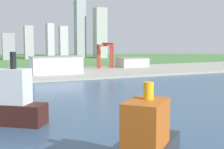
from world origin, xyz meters
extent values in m
plane|color=#4D8040|center=(0.00, 300.00, 0.00)|extent=(2400.00, 2400.00, 0.00)
cube|color=#385675|center=(0.00, 240.00, 0.07)|extent=(840.00, 360.00, 0.15)
cube|color=#A6A593|center=(0.00, 490.00, 1.25)|extent=(840.00, 140.00, 2.50)
cube|color=#BF5919|center=(-25.66, 162.04, 17.52)|extent=(24.79, 24.55, 17.91)
cylinder|color=yellow|center=(-23.52, 164.08, 29.84)|extent=(3.89, 3.89, 6.73)
cube|color=silver|center=(-65.13, 251.21, 22.29)|extent=(26.15, 23.84, 20.01)
cylinder|color=black|center=(-62.52, 249.27, 37.15)|extent=(3.51, 3.51, 9.71)
cube|color=#B72D23|center=(100.43, 524.53, 19.27)|extent=(2.20, 2.20, 33.54)
cube|color=#B72D23|center=(122.37, 524.53, 19.27)|extent=(2.20, 2.20, 33.54)
cube|color=#B72D23|center=(100.43, 532.53, 19.27)|extent=(2.20, 2.20, 33.54)
cube|color=#B72D23|center=(122.37, 532.53, 19.27)|extent=(2.20, 2.20, 33.54)
cube|color=#B72D23|center=(111.40, 528.53, 37.44)|extent=(24.34, 10.00, 2.80)
cube|color=#B72D23|center=(111.40, 518.39, 40.24)|extent=(2.60, 40.57, 2.60)
cube|color=silver|center=(21.81, 481.72, 13.29)|extent=(65.06, 30.21, 21.58)
cube|color=gray|center=(21.81, 481.72, 24.68)|extent=(66.36, 30.81, 1.20)
cube|color=silver|center=(159.22, 530.50, 9.15)|extent=(44.93, 31.79, 13.30)
cube|color=gray|center=(159.22, 530.50, 16.40)|extent=(45.83, 32.42, 1.20)
cube|color=#99989D|center=(2.60, 819.60, 29.30)|extent=(26.18, 14.73, 58.60)
cube|color=#ADA9AF|center=(48.89, 832.41, 37.96)|extent=(19.75, 17.46, 75.93)
cube|color=silver|center=(94.41, 816.45, 40.59)|extent=(15.53, 22.39, 81.18)
cube|color=#BAB9BD|center=(130.56, 832.54, 37.90)|extent=(19.28, 16.53, 75.80)
cube|color=#9BA0A7|center=(171.90, 830.49, 68.65)|extent=(23.21, 24.37, 137.30)
cube|color=#A6ACA8|center=(211.87, 799.81, 59.41)|extent=(27.31, 25.77, 118.82)
camera|label=1|loc=(-87.97, 53.40, 50.45)|focal=53.71mm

